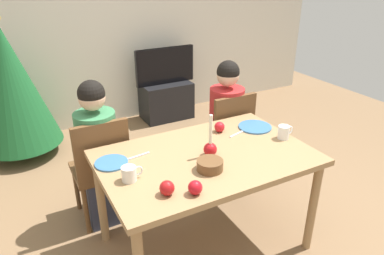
% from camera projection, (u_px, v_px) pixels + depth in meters
% --- Properties ---
extents(ground_plane, '(7.68, 7.68, 0.00)m').
position_uv_depth(ground_plane, '(205.00, 242.00, 2.68)').
color(ground_plane, brown).
extents(back_wall, '(6.40, 0.10, 2.60)m').
position_uv_depth(back_wall, '(95.00, 19.00, 4.21)').
color(back_wall, beige).
rests_on(back_wall, ground).
extents(dining_table, '(1.40, 0.90, 0.75)m').
position_uv_depth(dining_table, '(206.00, 166.00, 2.40)').
color(dining_table, '#99754C').
rests_on(dining_table, ground).
extents(chair_left, '(0.40, 0.40, 0.90)m').
position_uv_depth(chair_left, '(101.00, 165.00, 2.71)').
color(chair_left, brown).
rests_on(chair_left, ground).
extents(chair_right, '(0.40, 0.40, 0.90)m').
position_uv_depth(chair_right, '(227.00, 134.00, 3.20)').
color(chair_right, brown).
rests_on(chair_right, ground).
extents(person_left_child, '(0.30, 0.30, 1.17)m').
position_uv_depth(person_left_child, '(99.00, 157.00, 2.71)').
color(person_left_child, '#33384C').
rests_on(person_left_child, ground).
extents(person_right_child, '(0.30, 0.30, 1.17)m').
position_uv_depth(person_right_child, '(226.00, 127.00, 3.20)').
color(person_right_child, '#33384C').
rests_on(person_right_child, ground).
extents(tv_stand, '(0.64, 0.40, 0.48)m').
position_uv_depth(tv_stand, '(166.00, 101.00, 4.74)').
color(tv_stand, black).
rests_on(tv_stand, ground).
extents(tv, '(0.79, 0.05, 0.46)m').
position_uv_depth(tv, '(165.00, 66.00, 4.54)').
color(tv, black).
rests_on(tv, tv_stand).
extents(christmas_tree, '(0.83, 0.83, 1.48)m').
position_uv_depth(christmas_tree, '(11.00, 86.00, 3.61)').
color(christmas_tree, brown).
rests_on(christmas_tree, ground).
extents(candle_centerpiece, '(0.09, 0.09, 0.29)m').
position_uv_depth(candle_centerpiece, '(210.00, 147.00, 2.34)').
color(candle_centerpiece, red).
rests_on(candle_centerpiece, dining_table).
extents(plate_left, '(0.21, 0.21, 0.01)m').
position_uv_depth(plate_left, '(111.00, 163.00, 2.27)').
color(plate_left, teal).
rests_on(plate_left, dining_table).
extents(plate_right, '(0.25, 0.25, 0.01)m').
position_uv_depth(plate_right, '(255.00, 127.00, 2.76)').
color(plate_right, teal).
rests_on(plate_right, dining_table).
extents(mug_left, '(0.13, 0.09, 0.09)m').
position_uv_depth(mug_left, '(130.00, 174.00, 2.08)').
color(mug_left, silver).
rests_on(mug_left, dining_table).
extents(mug_right, '(0.13, 0.08, 0.10)m').
position_uv_depth(mug_right, '(284.00, 132.00, 2.57)').
color(mug_right, white).
rests_on(mug_right, dining_table).
extents(fork_left, '(0.18, 0.04, 0.01)m').
position_uv_depth(fork_left, '(137.00, 156.00, 2.35)').
color(fork_left, silver).
rests_on(fork_left, dining_table).
extents(fork_right, '(0.18, 0.06, 0.01)m').
position_uv_depth(fork_right, '(238.00, 133.00, 2.66)').
color(fork_right, silver).
rests_on(fork_right, dining_table).
extents(bowl_walnuts, '(0.16, 0.16, 0.07)m').
position_uv_depth(bowl_walnuts, '(210.00, 165.00, 2.19)').
color(bowl_walnuts, brown).
rests_on(bowl_walnuts, dining_table).
extents(apple_near_candle, '(0.08, 0.08, 0.08)m').
position_uv_depth(apple_near_candle, '(195.00, 188.00, 1.96)').
color(apple_near_candle, red).
rests_on(apple_near_candle, dining_table).
extents(apple_by_left_plate, '(0.08, 0.08, 0.08)m').
position_uv_depth(apple_by_left_plate, '(167.00, 188.00, 1.95)').
color(apple_by_left_plate, '#AB1416').
rests_on(apple_by_left_plate, dining_table).
extents(apple_by_right_mug, '(0.08, 0.08, 0.08)m').
position_uv_depth(apple_by_right_mug, '(220.00, 127.00, 2.68)').
color(apple_by_right_mug, red).
rests_on(apple_by_right_mug, dining_table).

